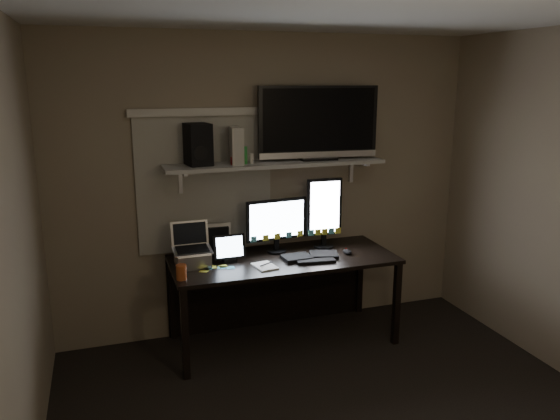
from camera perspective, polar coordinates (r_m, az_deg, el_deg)
name	(u,v)px	position (r m, az deg, el deg)	size (l,w,h in m)	color
ceiling	(378,2)	(2.89, 10.17, 20.58)	(3.60, 3.60, 0.00)	silver
back_wall	(269,186)	(4.62, -1.12, 2.55)	(3.60, 3.60, 0.00)	#7C6A59
left_wall	(1,286)	(2.72, -27.10, -7.04)	(3.60, 3.60, 0.00)	#7C6A59
window_blinds	(205,184)	(4.47, -7.82, 2.69)	(1.10, 0.02, 1.10)	beige
desk	(279,273)	(4.58, -0.14, -6.62)	(1.80, 0.75, 0.73)	black
wall_shelf	(276,164)	(4.42, -0.46, 4.87)	(1.80, 0.35, 0.03)	#9E9D99
monitor_landscape	(276,225)	(4.48, -0.38, -1.62)	(0.52, 0.06, 0.46)	black
monitor_portrait	(324,213)	(4.61, 4.64, -0.29)	(0.30, 0.06, 0.61)	black
keyboard	(310,256)	(4.41, 3.20, -4.84)	(0.47, 0.18, 0.03)	black
mouse	(347,252)	(4.53, 7.05, -4.34)	(0.07, 0.11, 0.04)	black
notepad	(265,266)	(4.20, -1.61, -5.89)	(0.15, 0.20, 0.01)	white
tablet	(229,248)	(4.30, -5.33, -4.00)	(0.25, 0.11, 0.22)	black
file_sorter	(216,240)	(4.46, -6.71, -3.13)	(0.21, 0.09, 0.26)	black
laptop	(192,246)	(4.22, -9.17, -3.74)	(0.29, 0.24, 0.33)	silver
cup	(181,272)	(3.99, -10.27, -6.41)	(0.08, 0.08, 0.11)	#9B411C
sticky_notes	(216,267)	(4.22, -6.70, -5.93)	(0.27, 0.20, 0.00)	gold
tv	(318,123)	(4.52, 4.02, 9.04)	(1.00, 0.18, 0.60)	black
game_console	(235,145)	(4.32, -4.68, 6.74)	(0.07, 0.24, 0.29)	#B9B4A7
speaker	(198,144)	(4.27, -8.57, 6.80)	(0.18, 0.21, 0.32)	black
bottles	(242,155)	(4.30, -3.99, 5.71)	(0.22, 0.05, 0.14)	#A50F0C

